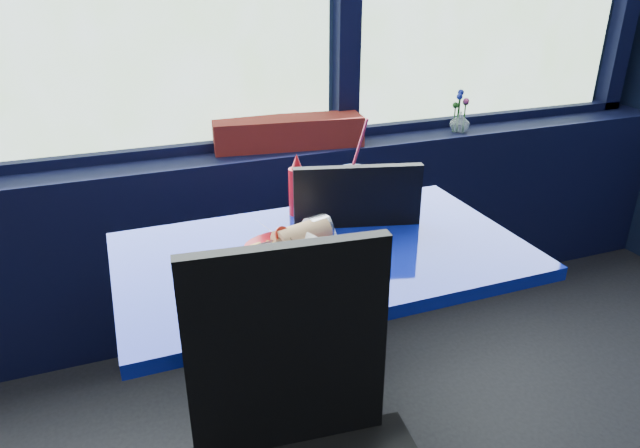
% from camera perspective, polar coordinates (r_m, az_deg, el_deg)
% --- Properties ---
extents(window_sill, '(5.00, 0.26, 0.80)m').
position_cam_1_polar(window_sill, '(2.55, -13.20, -2.29)').
color(window_sill, black).
rests_on(window_sill, ground).
extents(near_table, '(1.20, 0.70, 0.75)m').
position_cam_1_polar(near_table, '(1.79, 0.31, -7.77)').
color(near_table, black).
rests_on(near_table, ground).
extents(chair_near_back, '(0.53, 0.53, 0.95)m').
position_cam_1_polar(chair_near_back, '(2.03, 1.39, -4.16)').
color(chair_near_back, black).
rests_on(chair_near_back, ground).
extents(planter_box, '(0.66, 0.24, 0.13)m').
position_cam_1_polar(planter_box, '(2.49, -3.19, 9.13)').
color(planter_box, maroon).
rests_on(planter_box, window_sill).
extents(flower_vase, '(0.12, 0.12, 0.20)m').
position_cam_1_polar(flower_vase, '(2.80, 13.82, 10.12)').
color(flower_vase, silver).
rests_on(flower_vase, window_sill).
extents(food_basket, '(0.29, 0.29, 0.10)m').
position_cam_1_polar(food_basket, '(1.63, -3.01, -2.35)').
color(food_basket, '#A80B13').
rests_on(food_basket, near_table).
extents(ketchup_bottle, '(0.06, 0.06, 0.21)m').
position_cam_1_polar(ketchup_bottle, '(1.91, -2.30, 3.62)').
color(ketchup_bottle, '#A80B13').
rests_on(ketchup_bottle, near_table).
extents(soda_cup, '(0.10, 0.10, 0.33)m').
position_cam_1_polar(soda_cup, '(1.93, 3.35, 3.47)').
color(soda_cup, navy).
rests_on(soda_cup, near_table).
extents(napkin, '(0.18, 0.18, 0.00)m').
position_cam_1_polar(napkin, '(1.42, -8.43, -8.64)').
color(napkin, white).
rests_on(napkin, near_table).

